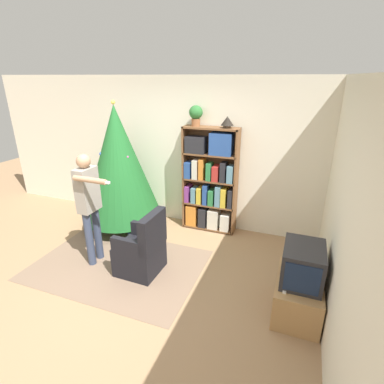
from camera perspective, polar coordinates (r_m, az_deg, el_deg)
ground_plane at (r=4.27m, az=-12.15°, el=-16.48°), size 14.00×14.00×0.00m
wall_back at (r=5.37m, az=-1.50°, el=7.46°), size 8.00×0.10×2.60m
wall_right at (r=3.10m, az=27.70°, el=-5.74°), size 0.10×8.00×2.60m
area_rug at (r=4.62m, az=-13.89°, el=-13.31°), size 2.39×1.66×0.01m
bookshelf at (r=5.12m, az=3.38°, el=1.74°), size 0.93×0.27×1.82m
tv_stand at (r=3.83m, az=19.49°, el=-18.14°), size 0.50×0.80×0.44m
television at (r=3.58m, az=20.34°, el=-12.78°), size 0.43×0.56×0.42m
game_remote at (r=3.50m, az=17.23°, el=-17.29°), size 0.04×0.12×0.02m
christmas_tree at (r=5.26m, az=-13.80°, el=5.28°), size 1.38×1.38×2.23m
armchair at (r=4.26m, az=-9.52°, el=-11.06°), size 0.59×0.58×0.92m
standing_person at (r=4.37m, az=-18.98°, el=-1.64°), size 0.63×0.48×1.63m
potted_plant at (r=4.95m, az=0.74°, el=14.61°), size 0.22×0.22×0.33m
table_lamp at (r=4.81m, az=6.74°, el=13.22°), size 0.20×0.20×0.18m
book_pile_near_tree at (r=5.29m, az=-10.67°, el=-7.80°), size 0.24×0.19×0.08m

